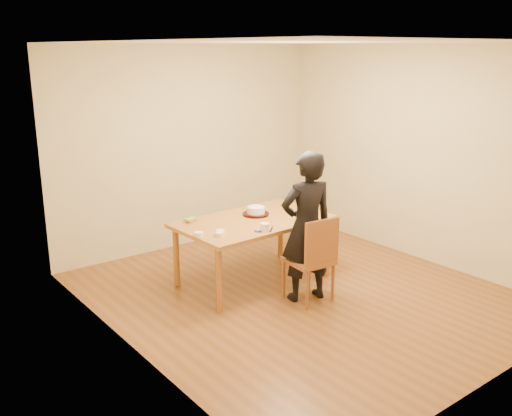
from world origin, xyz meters
TOP-DOWN VIEW (x-y plane):
  - room_shell at (0.00, 0.34)m, footprint 4.00×4.50m
  - dining_table at (-0.18, 0.61)m, footprint 1.77×1.09m
  - dining_chair at (-0.03, -0.16)m, footprint 0.48×0.48m
  - cake_plate at (-0.04, 0.74)m, footprint 0.31×0.31m
  - cake at (-0.04, 0.74)m, footprint 0.21×0.21m
  - frosting_dome at (-0.04, 0.74)m, footprint 0.21×0.21m
  - frosting_tub at (-0.34, 0.20)m, footprint 0.10×0.10m
  - frosting_lid at (-0.40, 0.24)m, footprint 0.09×0.09m
  - frosting_dollop at (-0.40, 0.24)m, footprint 0.04×0.04m
  - ramekin_green at (-0.82, 0.36)m, footprint 0.09×0.09m
  - ramekin_yellow at (-0.77, 0.41)m, footprint 0.09×0.09m
  - ramekin_multi at (-0.99, 0.49)m, footprint 0.09×0.09m
  - candy_box_pink at (-0.78, 0.98)m, footprint 0.14×0.11m
  - candy_box_green at (-0.78, 0.99)m, footprint 0.16×0.11m
  - spatula at (-0.27, 0.18)m, footprint 0.12×0.11m
  - person at (-0.03, -0.12)m, footprint 0.68×0.53m

SIDE VIEW (x-z plane):
  - dining_chair at x=-0.03m, z-range 0.43..0.47m
  - dining_table at x=-0.18m, z-range 0.71..0.75m
  - spatula at x=-0.27m, z-range 0.75..0.76m
  - frosting_lid at x=-0.40m, z-range 0.75..0.76m
  - candy_box_pink at x=-0.78m, z-range 0.75..0.77m
  - cake_plate at x=-0.04m, z-range 0.75..0.78m
  - frosting_dollop at x=-0.40m, z-range 0.76..0.78m
  - ramekin_green at x=-0.82m, z-range 0.75..0.79m
  - ramekin_yellow at x=-0.77m, z-range 0.75..0.79m
  - ramekin_multi at x=-0.99m, z-range 0.75..0.80m
  - candy_box_green at x=-0.78m, z-range 0.77..0.79m
  - frosting_tub at x=-0.34m, z-range 0.75..0.84m
  - cake at x=-0.04m, z-range 0.78..0.84m
  - person at x=-0.03m, z-range 0.00..1.63m
  - frosting_dome at x=-0.04m, z-range 0.84..0.87m
  - room_shell at x=0.00m, z-range 0.00..2.70m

